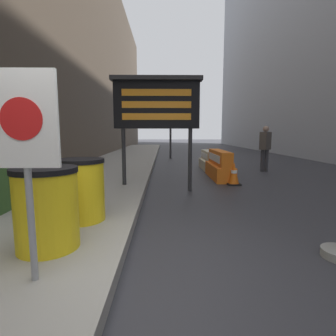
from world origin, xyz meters
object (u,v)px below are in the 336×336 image
Objects in this scene: warning_sign at (24,137)px; traffic_light_near_curb at (171,110)px; jersey_barrier_orange_near at (219,166)px; pedestrian_worker at (265,145)px; traffic_cone_near at (234,174)px; message_board at (157,105)px; jersey_barrier_cream at (208,161)px; traffic_cone_mid at (207,155)px; barrel_drum_middle at (81,190)px; barrel_drum_foreground at (47,208)px.

warning_sign is 13.45m from traffic_light_near_curb.
pedestrian_worker is (2.09, 1.52, 0.64)m from jersey_barrier_orange_near.
jersey_barrier_orange_near reaches higher than traffic_cone_near.
traffic_cone_near is (2.21, 0.79, -1.86)m from message_board.
jersey_barrier_cream is 3.42m from traffic_cone_near.
traffic_light_near_curb reaches higher than traffic_cone_near.
warning_sign is at bearing -102.65° from message_board.
warning_sign is 7.15m from jersey_barrier_orange_near.
traffic_light_near_curb is 6.69m from pedestrian_worker.
pedestrian_worker reaches higher than traffic_cone_mid.
pedestrian_worker reaches higher than traffic_cone_near.
jersey_barrier_orange_near is 2.26m from jersey_barrier_cream.
traffic_light_near_curb reaches higher than warning_sign.
message_board reaches higher than traffic_cone_mid.
barrel_drum_middle is 7.64m from jersey_barrier_cream.
barrel_drum_middle is at bearing -109.57° from traffic_cone_mid.
jersey_barrier_cream is 2.33m from pedestrian_worker.
traffic_cone_near is (0.18, -1.15, -0.08)m from jersey_barrier_orange_near.
jersey_barrier_cream reaches higher than traffic_cone_mid.
jersey_barrier_orange_near is at bearing -78.05° from traffic_light_near_curb.
message_board is 1.31× the size of jersey_barrier_orange_near.
message_board is (1.08, 2.77, 1.55)m from barrel_drum_middle.
traffic_light_near_curb is at bearing -101.41° from pedestrian_worker.
traffic_cone_near is at bearing -86.95° from jersey_barrier_cream.
message_board is 1.62× the size of pedestrian_worker.
barrel_drum_middle is 0.33× the size of message_board.
barrel_drum_foreground is 0.43× the size of jersey_barrier_orange_near.
barrel_drum_foreground is at bearing -107.20° from message_board.
jersey_barrier_cream is (3.19, 7.96, -0.31)m from barrel_drum_foreground.
barrel_drum_foreground reaches higher than jersey_barrier_cream.
traffic_light_near_curb reaches higher than jersey_barrier_orange_near.
warning_sign is 0.65× the size of message_board.
warning_sign is 9.42m from pedestrian_worker.
message_board is 3.33m from jersey_barrier_orange_near.
message_board is (1.00, 4.44, 0.73)m from warning_sign.
pedestrian_worker is at bearing 35.98° from jersey_barrier_orange_near.
traffic_cone_near is at bearing -92.32° from traffic_cone_mid.
traffic_cone_mid is at bearing 71.69° from barrel_drum_foreground.
traffic_cone_mid is 4.16m from pedestrian_worker.
barrel_drum_foreground is at bearing -111.83° from jersey_barrier_cream.
warning_sign is 1.04× the size of pedestrian_worker.
jersey_barrier_cream is (2.03, 4.21, -1.85)m from message_board.
barrel_drum_middle is at bearing -114.01° from jersey_barrier_cream.
pedestrian_worker is at bearing 40.06° from message_board.
barrel_drum_middle is (0.08, 0.99, 0.00)m from barrel_drum_foreground.
barrel_drum_foreground is at bearing -97.82° from traffic_light_near_curb.
barrel_drum_foreground reaches higher than traffic_cone_mid.
warning_sign is 0.84× the size of jersey_barrier_orange_near.
pedestrian_worker is at bearing 50.17° from barrel_drum_middle.
pedestrian_worker is at bearing -19.62° from jersey_barrier_cream.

